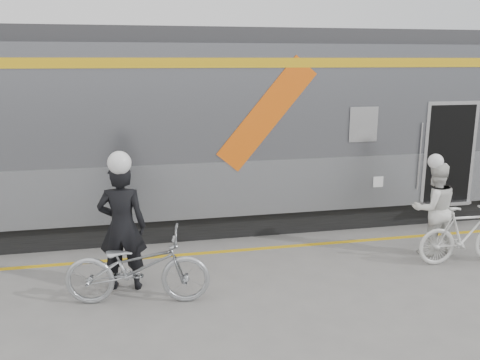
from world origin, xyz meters
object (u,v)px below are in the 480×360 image
object	(u,v)px
bicycle_left	(138,267)
bicycle_right	(466,235)
woman	(434,209)
man	(122,227)

from	to	relation	value
bicycle_left	bicycle_right	world-z (taller)	bicycle_left
woman	bicycle_right	distance (m)	0.71
bicycle_left	woman	bearing A→B (deg)	-71.68
man	bicycle_left	distance (m)	0.74
bicycle_left	woman	world-z (taller)	woman
man	bicycle_right	xyz separation A→B (m)	(5.84, -0.26, -0.49)
man	bicycle_right	world-z (taller)	man
bicycle_right	bicycle_left	bearing A→B (deg)	95.76
man	bicycle_right	size ratio (longest dim) A/B	1.16
woman	bicycle_left	bearing A→B (deg)	11.77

